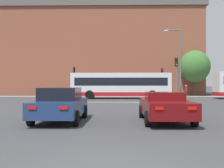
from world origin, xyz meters
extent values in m
plane|color=#3D3D3F|center=(0.00, 0.00, 0.00)|extent=(400.00, 400.00, 0.00)
cube|color=silver|center=(0.00, 20.47, 0.00)|extent=(9.55, 0.30, 0.01)
cube|color=gray|center=(0.00, 33.03, 0.01)|extent=(70.61, 2.50, 0.01)
cube|color=brown|center=(-3.89, 43.35, 6.83)|extent=(34.77, 13.01, 13.65)
cube|color=#5B5954|center=(-3.89, 43.35, 14.60)|extent=(35.47, 13.53, 1.89)
cube|color=brown|center=(-18.56, 45.18, 16.35)|extent=(0.90, 0.90, 1.61)
cube|color=brown|center=(-12.26, 43.76, 16.35)|extent=(0.90, 0.90, 1.61)
cube|color=brown|center=(-0.73, 43.41, 16.35)|extent=(0.90, 0.90, 1.61)
cube|color=brown|center=(10.74, 45.07, 16.35)|extent=(0.90, 0.90, 1.61)
cube|color=navy|center=(-2.41, 7.11, 0.65)|extent=(1.95, 4.58, 0.67)
cube|color=black|center=(-2.41, 7.06, 1.27)|extent=(1.67, 2.07, 0.56)
cylinder|color=black|center=(-3.33, 8.53, 0.32)|extent=(0.22, 0.64, 0.64)
cylinder|color=black|center=(-1.48, 8.52, 0.32)|extent=(0.22, 0.64, 0.64)
cylinder|color=black|center=(-3.35, 5.70, 0.32)|extent=(0.22, 0.64, 0.64)
cylinder|color=black|center=(-1.49, 5.69, 0.32)|extent=(0.22, 0.64, 0.64)
cube|color=red|center=(-3.02, 4.81, 0.82)|extent=(0.32, 0.05, 0.12)
cube|color=red|center=(-1.83, 4.80, 0.82)|extent=(0.32, 0.05, 0.12)
cube|color=#600C0F|center=(2.34, 7.08, 0.65)|extent=(1.94, 4.78, 0.67)
cube|color=#600C0F|center=(2.34, 7.20, 1.17)|extent=(1.66, 1.43, 0.36)
cylinder|color=black|center=(1.41, 8.56, 0.32)|extent=(0.22, 0.64, 0.64)
cylinder|color=black|center=(3.27, 8.56, 0.32)|extent=(0.22, 0.64, 0.64)
cylinder|color=black|center=(1.41, 5.60, 0.32)|extent=(0.22, 0.64, 0.64)
cylinder|color=black|center=(3.27, 5.60, 0.32)|extent=(0.22, 0.64, 0.64)
cube|color=red|center=(1.74, 4.67, 0.82)|extent=(0.32, 0.05, 0.12)
cube|color=red|center=(2.94, 4.67, 0.82)|extent=(0.32, 0.05, 0.12)
cube|color=silver|center=(0.54, 27.13, 1.67)|extent=(11.42, 2.58, 2.64)
cube|color=#AD191E|center=(0.54, 27.13, 0.57)|extent=(11.44, 2.60, 0.44)
cube|color=black|center=(0.54, 27.13, 1.99)|extent=(10.51, 2.61, 0.90)
cylinder|color=black|center=(4.08, 28.37, 0.50)|extent=(1.00, 0.28, 1.00)
cylinder|color=black|center=(4.08, 25.89, 0.50)|extent=(1.00, 0.28, 1.00)
cylinder|color=black|center=(-3.00, 28.37, 0.50)|extent=(1.00, 0.28, 1.00)
cylinder|color=black|center=(-3.00, 25.89, 0.50)|extent=(1.00, 0.28, 1.00)
cylinder|color=slate|center=(5.74, 20.92, 1.70)|extent=(0.12, 0.12, 3.39)
cube|color=black|center=(5.74, 20.92, 3.79)|extent=(0.26, 0.20, 0.80)
sphere|color=black|center=(5.74, 20.79, 4.05)|extent=(0.17, 0.17, 0.17)
sphere|color=black|center=(5.74, 20.79, 3.79)|extent=(0.17, 0.17, 0.17)
sphere|color=#1ED14C|center=(5.74, 20.79, 3.54)|extent=(0.17, 0.17, 0.17)
cylinder|color=slate|center=(-5.82, 32.75, 1.64)|extent=(0.12, 0.12, 3.28)
cube|color=black|center=(-5.82, 32.75, 3.68)|extent=(0.26, 0.20, 0.80)
sphere|color=red|center=(-5.82, 32.62, 3.93)|extent=(0.17, 0.17, 0.17)
sphere|color=black|center=(-5.82, 32.62, 3.68)|extent=(0.17, 0.17, 0.17)
sphere|color=black|center=(-5.82, 32.62, 3.42)|extent=(0.17, 0.17, 0.17)
cylinder|color=slate|center=(6.16, 32.15, 1.56)|extent=(0.12, 0.12, 3.11)
cube|color=black|center=(6.16, 32.15, 3.51)|extent=(0.26, 0.20, 0.80)
sphere|color=red|center=(6.16, 32.02, 3.77)|extent=(0.17, 0.17, 0.17)
sphere|color=black|center=(6.16, 32.02, 3.51)|extent=(0.17, 0.17, 0.17)
sphere|color=black|center=(6.16, 32.02, 3.26)|extent=(0.17, 0.17, 0.17)
cylinder|color=slate|center=(6.45, 22.42, 3.63)|extent=(0.16, 0.16, 7.26)
cylinder|color=slate|center=(5.74, 22.42, 7.11)|extent=(1.42, 0.10, 0.10)
ellipsoid|color=#B2B2B7|center=(5.03, 22.42, 7.01)|extent=(0.50, 0.36, 0.22)
cylinder|color=brown|center=(9.44, 32.34, 0.38)|extent=(0.13, 0.13, 0.76)
cylinder|color=brown|center=(9.43, 32.51, 0.38)|extent=(0.13, 0.13, 0.76)
cube|color=#B21E23|center=(9.44, 32.42, 1.06)|extent=(0.25, 0.42, 0.60)
sphere|color=tan|center=(9.44, 32.42, 1.48)|extent=(0.23, 0.23, 0.23)
cylinder|color=#4C3823|center=(11.46, 35.59, 1.21)|extent=(0.36, 0.36, 2.41)
ellipsoid|color=#3D7033|center=(11.46, 35.59, 4.30)|extent=(4.45, 4.45, 4.68)
camera|label=1|loc=(0.22, -5.68, 1.72)|focal=45.00mm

